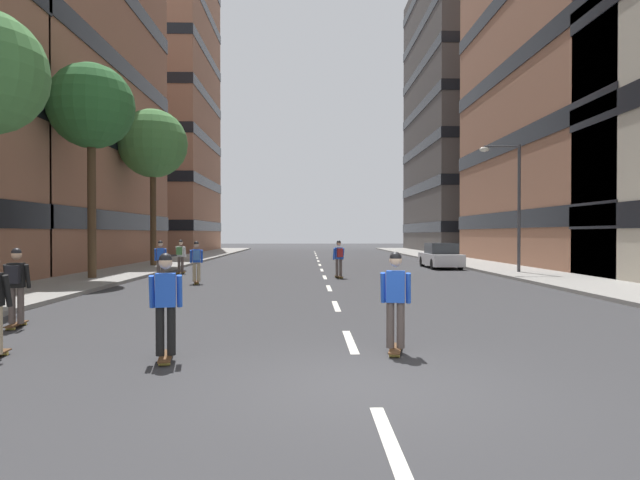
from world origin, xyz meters
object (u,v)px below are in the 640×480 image
Objects in this scene: streetlamp_right at (512,194)px; skater_6 at (160,258)px; parked_car_near at (441,257)px; skater_4 at (166,301)px; street_tree_near at (91,107)px; street_tree_mid at (153,144)px; skater_0 at (180,254)px; skater_7 at (396,297)px; skater_1 at (16,282)px; skater_2 at (339,257)px; skater_5 at (196,259)px.

skater_6 is at bearing -170.66° from streetlamp_right.
skater_4 reaches higher than parked_car_near.
street_tree_near is 1.45× the size of streetlamp_right.
street_tree_mid is 26.06m from skater_4.
skater_0 is (-17.05, 0.85, -3.12)m from streetlamp_right.
parked_car_near is at bearing 73.86° from skater_7.
skater_0 is 15.70m from skater_1.
skater_4 is 15.78m from skater_6.
skater_1 is at bearing -81.71° from street_tree_mid.
parked_car_near is 9.73m from skater_2.
skater_0 is (2.94, -5.31, -6.60)m from street_tree_mid.
streetlamp_right is at bearing 12.38° from skater_2.
skater_1 reaches higher than parked_car_near.
street_tree_near is at bearing 163.16° from skater_5.
street_tree_mid reaches higher than streetlamp_right.
skater_4 is at bearing -77.25° from skater_0.
streetlamp_right reaches higher than skater_2.
skater_7 is at bearing -116.95° from streetlamp_right.
street_tree_mid is at bearing 98.29° from skater_1.
street_tree_mid is at bearing 108.03° from skater_6.
skater_6 is at bearing 6.47° from street_tree_near.
street_tree_mid is 5.41× the size of skater_4.
skater_4 is at bearing -173.00° from skater_7.
skater_5 is at bearing -162.94° from streetlamp_right.
street_tree_near is 13.82m from skater_1.
street_tree_near is 5.32× the size of skater_1.
skater_7 is at bearing -52.37° from street_tree_near.
skater_0 is 1.00× the size of skater_2.
skater_5 is (-2.29, 13.37, 0.03)m from skater_4.
skater_2 reaches higher than parked_car_near.
skater_6 is (-0.14, 12.05, -0.03)m from skater_1.
skater_0 is 1.00× the size of skater_7.
parked_car_near is 0.46× the size of street_tree_mid.
skater_0 is at bearing -163.69° from parked_car_near.
skater_7 is (8.03, -2.66, -0.03)m from skater_1.
skater_2 is at bearing 58.29° from skater_1.
skater_6 is (-0.03, -3.65, -0.03)m from skater_0.
parked_car_near is at bearing 16.31° from skater_0.
parked_car_near is 23.60m from skater_7.
skater_2 and skater_7 have the same top height.
street_tree_mid is (-17.65, 1.01, 6.92)m from parked_car_near.
skater_2 is 8.15m from skater_6.
streetlamp_right reaches higher than skater_4.
skater_5 is (-6.11, -2.66, 0.00)m from skater_2.
street_tree_mid is at bearing 90.00° from street_tree_near.
skater_7 is at bearing 7.00° from skater_4.
street_tree_near is 12.93m from skater_2.
skater_0 is 3.65m from skater_6.
parked_car_near is at bearing 53.91° from skater_1.
skater_0 is (-14.71, -4.30, 0.32)m from parked_car_near.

